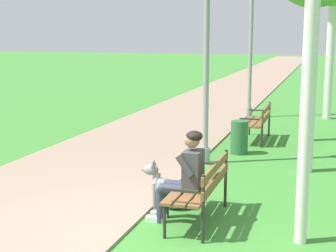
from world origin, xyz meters
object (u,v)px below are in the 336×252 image
person_seated_on_near_bench (185,173)px  litter_bin (239,137)px  lamp_post_near (207,44)px  lamp_post_mid (251,41)px  dog_grey (167,191)px  park_bench_near (202,185)px  park_bench_mid (258,120)px

person_seated_on_near_bench → litter_bin: size_ratio=1.79×
lamp_post_near → lamp_post_mid: 5.87m
person_seated_on_near_bench → dog_grey: (-0.40, 0.47, -0.42)m
park_bench_near → park_bench_mid: same height
lamp_post_near → park_bench_mid: bearing=73.9°
dog_grey → person_seated_on_near_bench: bearing=-49.7°
lamp_post_mid → dog_grey: bearing=-89.2°
dog_grey → lamp_post_mid: bearing=90.8°
person_seated_on_near_bench → litter_bin: person_seated_on_near_bench is taller
dog_grey → litter_bin: (0.41, 3.71, 0.09)m
lamp_post_near → lamp_post_mid: bearing=90.4°
person_seated_on_near_bench → lamp_post_near: bearing=98.6°
lamp_post_near → litter_bin: 2.23m
dog_grey → lamp_post_near: lamp_post_near is taller
person_seated_on_near_bench → dog_grey: bearing=130.3°
person_seated_on_near_bench → lamp_post_near: 3.60m
park_bench_mid → lamp_post_near: lamp_post_near is taller
park_bench_near → park_bench_mid: size_ratio=1.00×
park_bench_near → lamp_post_mid: (-0.73, 8.96, 1.76)m
park_bench_near → park_bench_mid: bearing=90.0°
lamp_post_near → park_bench_near: bearing=-77.4°
park_bench_mid → lamp_post_near: 3.07m
park_bench_mid → person_seated_on_near_bench: size_ratio=1.20×
person_seated_on_near_bench → park_bench_mid: bearing=87.9°
person_seated_on_near_bench → litter_bin: (0.01, 4.18, -0.33)m
lamp_post_mid → person_seated_on_near_bench: bearing=-86.7°
person_seated_on_near_bench → park_bench_near: bearing=23.5°
park_bench_near → dog_grey: 0.75m
lamp_post_mid → park_bench_near: bearing=-85.3°
dog_grey → lamp_post_mid: lamp_post_mid is taller
park_bench_near → person_seated_on_near_bench: 0.28m
park_bench_near → litter_bin: size_ratio=2.14×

